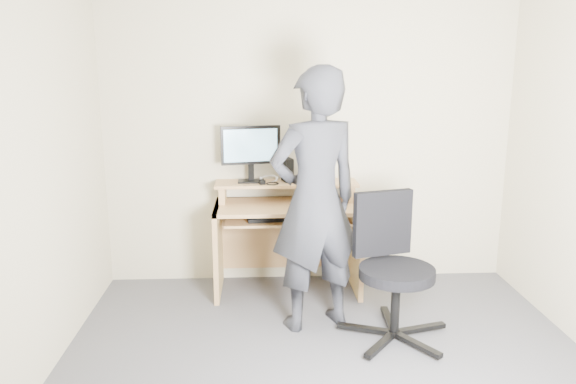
{
  "coord_description": "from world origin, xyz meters",
  "views": [
    {
      "loc": [
        -0.42,
        -3.03,
        1.89
      ],
      "look_at": [
        -0.22,
        1.05,
        0.95
      ],
      "focal_mm": 35.0,
      "sensor_mm": 36.0,
      "label": 1
    }
  ],
  "objects": [
    {
      "name": "mouse",
      "position": [
        0.03,
        1.35,
        0.77
      ],
      "size": [
        0.11,
        0.08,
        0.04
      ],
      "primitive_type": "ellipsoid",
      "rotation": [
        0.0,
        0.0,
        -0.15
      ],
      "color": "black",
      "rests_on": "desk"
    },
    {
      "name": "keyboard",
      "position": [
        -0.3,
        1.36,
        0.67
      ],
      "size": [
        0.48,
        0.23,
        0.03
      ],
      "primitive_type": "cube",
      "rotation": [
        0.0,
        0.0,
        0.12
      ],
      "color": "black",
      "rests_on": "desk"
    },
    {
      "name": "ground",
      "position": [
        0.0,
        0.0,
        0.0
      ],
      "size": [
        3.5,
        3.5,
        0.0
      ],
      "primitive_type": "plane",
      "color": "#4F4F54",
      "rests_on": "ground"
    },
    {
      "name": "monitor",
      "position": [
        -0.5,
        1.61,
        1.19
      ],
      "size": [
        0.5,
        0.14,
        0.48
      ],
      "rotation": [
        0.0,
        0.0,
        0.21
      ],
      "color": "black",
      "rests_on": "desk"
    },
    {
      "name": "charger",
      "position": [
        -0.4,
        1.51,
        0.93
      ],
      "size": [
        0.05,
        0.05,
        0.03
      ],
      "primitive_type": "cube",
      "rotation": [
        0.0,
        0.0,
        0.31
      ],
      "color": "black",
      "rests_on": "desk"
    },
    {
      "name": "back_wall",
      "position": [
        0.0,
        1.75,
        1.25
      ],
      "size": [
        3.5,
        0.02,
        2.5
      ],
      "primitive_type": "cube",
      "color": "beige",
      "rests_on": "ground"
    },
    {
      "name": "smartphone",
      "position": [
        0.12,
        1.58,
        0.92
      ],
      "size": [
        0.07,
        0.13,
        0.01
      ],
      "primitive_type": "cube",
      "rotation": [
        0.0,
        0.0,
        0.03
      ],
      "color": "black",
      "rests_on": "desk"
    },
    {
      "name": "office_chair",
      "position": [
        0.48,
        0.62,
        0.54
      ],
      "size": [
        0.79,
        0.76,
        0.99
      ],
      "rotation": [
        0.0,
        0.0,
        0.27
      ],
      "color": "black",
      "rests_on": "ground"
    },
    {
      "name": "external_drive",
      "position": [
        -0.19,
        1.62,
        1.01
      ],
      "size": [
        0.1,
        0.14,
        0.2
      ],
      "primitive_type": "cube",
      "rotation": [
        0.0,
        0.0,
        0.28
      ],
      "color": "black",
      "rests_on": "desk"
    },
    {
      "name": "desk",
      "position": [
        -0.2,
        1.53,
        0.55
      ],
      "size": [
        1.2,
        0.6,
        0.91
      ],
      "color": "tan",
      "rests_on": "ground"
    },
    {
      "name": "person",
      "position": [
        -0.04,
        0.79,
        0.94
      ],
      "size": [
        0.8,
        0.67,
        1.88
      ],
      "primitive_type": "imported",
      "rotation": [
        0.0,
        0.0,
        3.52
      ],
      "color": "black",
      "rests_on": "ground"
    },
    {
      "name": "travel_mug",
      "position": [
        -0.0,
        1.63,
        0.99
      ],
      "size": [
        0.09,
        0.09,
        0.16
      ],
      "primitive_type": "cylinder",
      "rotation": [
        0.0,
        0.0,
        0.26
      ],
      "color": "#AEAEB2",
      "rests_on": "desk"
    },
    {
      "name": "headphones",
      "position": [
        -0.35,
        1.69,
        0.92
      ],
      "size": [
        0.19,
        0.19,
        0.06
      ],
      "primitive_type": "torus",
      "rotation": [
        0.26,
        0.0,
        -0.27
      ],
      "color": "silver",
      "rests_on": "desk"
    }
  ]
}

